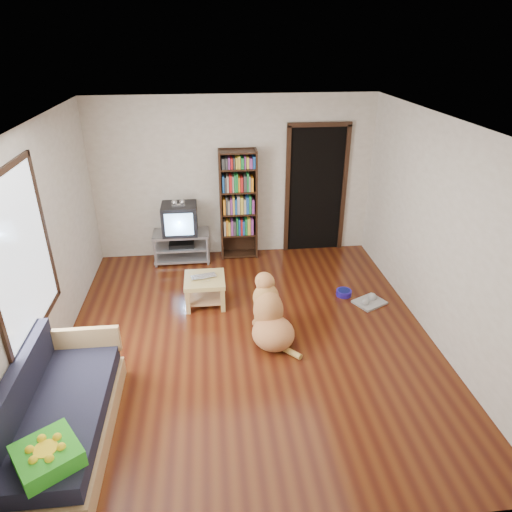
{
  "coord_description": "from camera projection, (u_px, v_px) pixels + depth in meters",
  "views": [
    {
      "loc": [
        -0.41,
        -4.63,
        3.43
      ],
      "look_at": [
        0.14,
        0.46,
        0.9
      ],
      "focal_mm": 32.0,
      "sensor_mm": 36.0,
      "label": 1
    }
  ],
  "objects": [
    {
      "name": "wall_left",
      "position": [
        40.0,
        252.0,
        4.9
      ],
      "size": [
        0.0,
        5.0,
        5.0
      ],
      "primitive_type": "plane",
      "rotation": [
        1.57,
        0.0,
        1.57
      ],
      "color": "beige",
      "rests_on": "ground"
    },
    {
      "name": "green_cushion",
      "position": [
        48.0,
        456.0,
        3.51
      ],
      "size": [
        0.62,
        0.62,
        0.15
      ],
      "primitive_type": "cube",
      "rotation": [
        0.0,
        0.0,
        0.6
      ],
      "color": "green",
      "rests_on": "sofa"
    },
    {
      "name": "wall_back",
      "position": [
        234.0,
        178.0,
        7.34
      ],
      "size": [
        4.5,
        0.0,
        4.5
      ],
      "primitive_type": "plane",
      "rotation": [
        1.57,
        0.0,
        0.0
      ],
      "color": "beige",
      "rests_on": "ground"
    },
    {
      "name": "ground",
      "position": [
        249.0,
        337.0,
        5.69
      ],
      "size": [
        5.0,
        5.0,
        0.0
      ],
      "primitive_type": "plane",
      "color": "#52240E",
      "rests_on": "ground"
    },
    {
      "name": "doorway",
      "position": [
        316.0,
        187.0,
        7.54
      ],
      "size": [
        1.03,
        0.05,
        2.19
      ],
      "color": "black",
      "rests_on": "wall_back"
    },
    {
      "name": "sofa",
      "position": [
        59.0,
        418.0,
        4.16
      ],
      "size": [
        0.8,
        1.8,
        0.8
      ],
      "color": "tan",
      "rests_on": "ground"
    },
    {
      "name": "wall_front",
      "position": [
        285.0,
        406.0,
        2.89
      ],
      "size": [
        4.5,
        0.0,
        4.5
      ],
      "primitive_type": "plane",
      "rotation": [
        -1.57,
        0.0,
        0.0
      ],
      "color": "beige",
      "rests_on": "ground"
    },
    {
      "name": "dog_bowl",
      "position": [
        344.0,
        293.0,
        6.58
      ],
      "size": [
        0.22,
        0.22,
        0.08
      ],
      "primitive_type": "cylinder",
      "color": "#231490",
      "rests_on": "ground"
    },
    {
      "name": "laptop",
      "position": [
        204.0,
        278.0,
        6.2
      ],
      "size": [
        0.38,
        0.29,
        0.03
      ],
      "primitive_type": "imported",
      "rotation": [
        0.0,
        0.0,
        0.23
      ],
      "color": "silver",
      "rests_on": "coffee_table"
    },
    {
      "name": "bookshelf",
      "position": [
        238.0,
        199.0,
        7.34
      ],
      "size": [
        0.6,
        0.3,
        1.8
      ],
      "color": "black",
      "rests_on": "ground"
    },
    {
      "name": "dog",
      "position": [
        270.0,
        317.0,
        5.56
      ],
      "size": [
        0.61,
        0.95,
        0.82
      ],
      "color": "#C7834C",
      "rests_on": "ground"
    },
    {
      "name": "grey_rag",
      "position": [
        369.0,
        302.0,
        6.4
      ],
      "size": [
        0.5,
        0.47,
        0.03
      ],
      "primitive_type": "cube",
      "rotation": [
        0.0,
        0.0,
        0.47
      ],
      "color": "#9F9F9F",
      "rests_on": "ground"
    },
    {
      "name": "ceiling",
      "position": [
        247.0,
        124.0,
        4.54
      ],
      "size": [
        5.0,
        5.0,
        0.0
      ],
      "primitive_type": "plane",
      "rotation": [
        3.14,
        0.0,
        0.0
      ],
      "color": "white",
      "rests_on": "ground"
    },
    {
      "name": "wall_right",
      "position": [
        440.0,
        234.0,
        5.33
      ],
      "size": [
        0.0,
        5.0,
        5.0
      ],
      "primitive_type": "plane",
      "rotation": [
        1.57,
        0.0,
        -1.57
      ],
      "color": "beige",
      "rests_on": "ground"
    },
    {
      "name": "coffee_table",
      "position": [
        205.0,
        286.0,
        6.29
      ],
      "size": [
        0.55,
        0.55,
        0.4
      ],
      "color": "tan",
      "rests_on": "ground"
    },
    {
      "name": "window",
      "position": [
        21.0,
        256.0,
        4.37
      ],
      "size": [
        0.03,
        1.46,
        1.7
      ],
      "color": "white",
      "rests_on": "wall_left"
    },
    {
      "name": "crt_tv",
      "position": [
        180.0,
        218.0,
        7.3
      ],
      "size": [
        0.55,
        0.52,
        0.58
      ],
      "color": "black",
      "rests_on": "tv_stand"
    },
    {
      "name": "tv_stand",
      "position": [
        182.0,
        245.0,
        7.49
      ],
      "size": [
        0.9,
        0.45,
        0.5
      ],
      "color": "#99999E",
      "rests_on": "ground"
    }
  ]
}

